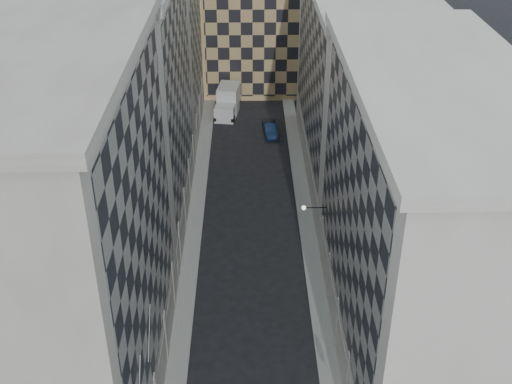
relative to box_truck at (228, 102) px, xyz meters
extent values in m
cube|color=gray|center=(-2.54, -26.93, -1.41)|extent=(1.50, 100.00, 0.15)
cube|color=gray|center=(7.96, -26.93, -1.41)|extent=(1.50, 100.00, 0.15)
cube|color=gray|center=(-8.29, -45.93, 10.01)|extent=(10.00, 22.00, 23.00)
cube|color=gray|center=(-3.41, -45.93, 11.51)|extent=(0.25, 19.36, 18.00)
cube|color=gray|center=(-3.49, -45.93, 0.11)|extent=(0.45, 21.12, 3.20)
cube|color=gray|center=(-8.29, -45.93, 21.86)|extent=(10.80, 22.80, 0.70)
cylinder|color=gray|center=(-3.64, -43.18, 0.71)|extent=(0.90, 0.90, 4.40)
cylinder|color=gray|center=(-3.64, -37.68, 0.71)|extent=(0.90, 0.90, 4.40)
cube|color=gray|center=(-8.29, -23.93, 9.51)|extent=(10.00, 22.00, 22.00)
cube|color=gray|center=(-3.41, -23.93, 11.01)|extent=(0.25, 19.36, 17.00)
cube|color=gray|center=(-3.49, -23.93, 0.11)|extent=(0.45, 21.12, 3.20)
cylinder|color=gray|center=(-3.64, -32.18, 0.71)|extent=(0.90, 0.90, 4.40)
cylinder|color=gray|center=(-3.64, -26.68, 0.71)|extent=(0.90, 0.90, 4.40)
cylinder|color=gray|center=(-3.64, -21.18, 0.71)|extent=(0.90, 0.90, 4.40)
cylinder|color=gray|center=(-3.64, -15.68, 0.71)|extent=(0.90, 0.90, 4.40)
cube|color=gray|center=(-8.29, -1.93, 9.01)|extent=(10.00, 22.00, 21.00)
cube|color=gray|center=(-3.41, -1.93, 10.51)|extent=(0.25, 19.36, 16.00)
cube|color=gray|center=(-3.49, -1.93, 0.11)|extent=(0.45, 21.12, 3.20)
cylinder|color=gray|center=(-3.64, -10.18, 0.71)|extent=(0.90, 0.90, 4.40)
cylinder|color=gray|center=(-3.64, -4.68, 0.71)|extent=(0.90, 0.90, 4.40)
cylinder|color=gray|center=(-3.64, 0.82, 0.71)|extent=(0.90, 0.90, 4.40)
cylinder|color=gray|center=(-3.64, 6.32, 0.71)|extent=(0.90, 0.90, 4.40)
cube|color=#B2AEA3|center=(13.71, -41.93, 8.51)|extent=(10.00, 26.00, 20.00)
cube|color=gray|center=(8.83, -41.93, 10.01)|extent=(0.25, 22.88, 15.00)
cube|color=#B2AEA3|center=(8.91, -41.93, 0.11)|extent=(0.45, 24.96, 3.20)
cube|color=#B2AEA3|center=(13.71, -41.93, 18.86)|extent=(10.80, 26.80, 0.70)
cylinder|color=#B2AEA3|center=(9.06, -47.13, 0.71)|extent=(0.90, 0.90, 4.40)
cylinder|color=#B2AEA3|center=(9.06, -41.93, 0.71)|extent=(0.90, 0.90, 4.40)
cylinder|color=#B2AEA3|center=(9.06, -36.73, 0.71)|extent=(0.90, 0.90, 4.40)
cylinder|color=#B2AEA3|center=(9.06, -31.53, 0.71)|extent=(0.90, 0.90, 4.40)
cube|color=#B2AEA3|center=(13.71, -14.93, 8.01)|extent=(10.00, 28.00, 19.00)
cube|color=gray|center=(8.83, -14.93, 9.51)|extent=(0.25, 24.64, 14.00)
cube|color=#B2AEA3|center=(8.91, -14.93, 0.11)|extent=(0.45, 26.88, 3.20)
cube|color=tan|center=(4.71, 11.07, 7.51)|extent=(16.00, 14.00, 18.00)
cube|color=tan|center=(4.71, 3.97, 7.51)|extent=(15.20, 0.25, 16.50)
cylinder|color=gray|center=(-3.19, -48.93, 6.51)|extent=(0.10, 2.33, 2.33)
cylinder|color=black|center=(7.81, -32.93, 4.71)|extent=(1.80, 0.08, 0.08)
sphere|color=#FFE5B2|center=(6.91, -32.93, 4.71)|extent=(0.36, 0.36, 0.36)
cube|color=silver|center=(-0.29, -2.06, -0.50)|extent=(2.76, 2.95, 1.98)
cube|color=silver|center=(0.11, 0.78, 0.22)|extent=(3.05, 4.27, 3.41)
cylinder|color=black|center=(-1.50, -2.78, -0.99)|extent=(0.46, 1.03, 0.99)
cylinder|color=black|center=(0.68, -3.08, -0.99)|extent=(0.46, 1.03, 0.99)
cylinder|color=black|center=(-0.80, 2.24, -0.99)|extent=(0.46, 1.03, 0.99)
cylinder|color=black|center=(1.38, 1.94, -0.99)|extent=(0.46, 1.03, 0.99)
imported|color=#101E3B|center=(5.22, -6.68, -0.77)|extent=(1.91, 4.45, 1.43)
camera|label=1|loc=(2.43, -76.09, 31.82)|focal=45.00mm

